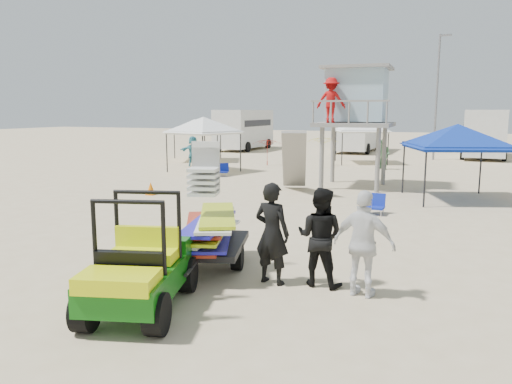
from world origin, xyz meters
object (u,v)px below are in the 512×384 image
at_px(utility_cart, 137,258).
at_px(surf_trailer, 207,224).
at_px(man_left, 272,233).
at_px(canopy_blue, 458,128).
at_px(lifeguard_tower, 354,100).

distance_m(utility_cart, surf_trailer, 2.34).
relative_size(utility_cart, surf_trailer, 0.99).
height_order(man_left, canopy_blue, canopy_blue).
bearing_deg(surf_trailer, lifeguard_tower, 88.74).
relative_size(surf_trailer, man_left, 1.43).
xyz_separation_m(surf_trailer, canopy_blue, (4.39, 10.51, 1.66)).
relative_size(man_left, canopy_blue, 0.48).
distance_m(surf_trailer, lifeguard_tower, 12.65).
distance_m(lifeguard_tower, canopy_blue, 4.63).
bearing_deg(man_left, canopy_blue, -96.22).
height_order(utility_cart, canopy_blue, canopy_blue).
distance_m(surf_trailer, canopy_blue, 11.51).
height_order(surf_trailer, lifeguard_tower, lifeguard_tower).
distance_m(man_left, canopy_blue, 11.31).
bearing_deg(canopy_blue, surf_trailer, -112.67).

